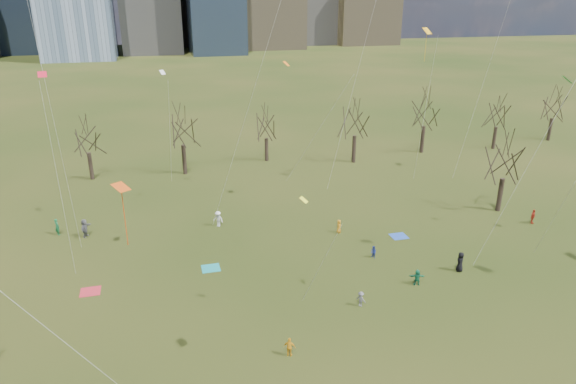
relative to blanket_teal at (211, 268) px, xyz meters
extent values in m
plane|color=black|center=(6.78, -13.14, -0.01)|extent=(500.00, 500.00, 0.00)
cube|color=#726347|center=(101.78, 211.86, 13.98)|extent=(30.00, 28.00, 28.00)
cylinder|color=black|center=(-12.22, 27.86, 1.79)|extent=(0.52, 0.52, 3.60)
cylinder|color=black|center=(-0.22, 26.86, 2.01)|extent=(0.54, 0.54, 4.05)
cylinder|color=black|center=(11.78, 29.86, 1.67)|extent=(0.51, 0.51, 3.38)
cylinder|color=black|center=(23.78, 25.86, 1.97)|extent=(0.54, 0.54, 3.96)
cylinder|color=black|center=(35.78, 27.86, 2.05)|extent=(0.54, 0.54, 4.14)
cylinder|color=black|center=(47.78, 26.86, 1.74)|extent=(0.52, 0.52, 3.51)
cylinder|color=black|center=(59.78, 28.86, 1.85)|extent=(0.53, 0.53, 3.74)
cylinder|color=black|center=(32.78, 4.86, 1.90)|extent=(0.53, 0.53, 3.83)
cube|color=teal|center=(0.00, 0.00, 0.00)|extent=(1.60, 1.50, 0.03)
cube|color=#254CB0|center=(19.04, 1.65, 0.00)|extent=(1.60, 1.50, 0.03)
cube|color=red|center=(-9.97, -1.33, 0.00)|extent=(1.60, 1.50, 0.03)
imported|color=slate|center=(10.55, -8.92, 0.61)|extent=(0.86, 0.93, 1.26)
imported|color=yellow|center=(3.68, -13.22, 0.69)|extent=(0.90, 0.68, 1.41)
imported|color=#19734D|center=(16.29, -7.17, 0.68)|extent=(1.36, 0.76, 1.40)
imported|color=black|center=(21.01, -6.07, 0.89)|extent=(0.95, 1.05, 1.81)
imported|color=navy|center=(14.71, -1.89, 0.57)|extent=(0.61, 0.69, 1.17)
imported|color=white|center=(1.86, 8.73, 0.83)|extent=(1.24, 1.17, 1.68)
imported|color=#AD2818|center=(34.10, 0.90, 0.77)|extent=(1.00, 0.77, 1.58)
imported|color=#5F5E63|center=(-11.31, 9.62, 0.94)|extent=(1.11, 1.86, 1.91)
imported|color=orange|center=(13.50, 4.03, 0.69)|extent=(0.62, 0.79, 1.41)
imported|color=#176A39|center=(-14.07, 10.85, 0.85)|extent=(0.69, 0.75, 1.72)
plane|color=#E05212|center=(-5.40, -17.20, 14.36)|extent=(1.15, 1.14, 0.23)
cylinder|color=silver|center=(-8.78, -18.81, 7.87)|extent=(6.77, 3.23, 12.98)
cylinder|color=#E05212|center=(-5.40, -17.20, 12.76)|extent=(0.04, 0.04, 2.70)
cylinder|color=silver|center=(23.91, -9.85, 12.75)|extent=(5.58, 4.41, 22.73)
cylinder|color=silver|center=(-11.11, 0.80, 16.50)|extent=(0.17, 7.11, 30.23)
cylinder|color=silver|center=(17.85, 10.04, 17.89)|extent=(5.18, 5.70, 33.01)
plane|color=green|center=(27.78, -6.91, 16.44)|extent=(1.03, 1.14, 0.56)
cylinder|color=silver|center=(26.43, -10.82, 8.91)|extent=(2.72, 7.82, 15.07)
cylinder|color=silver|center=(3.80, 1.72, 12.89)|extent=(5.61, 8.80, 23.02)
plane|color=#FDB015|center=(26.82, 13.60, 18.90)|extent=(1.35, 1.19, 0.70)
cylinder|color=silver|center=(25.60, 10.31, 10.14)|extent=(2.45, 6.59, 17.53)
cylinder|color=#FDB015|center=(26.82, 13.60, 17.06)|extent=(0.04, 0.04, 3.00)
plane|color=#F6FF28|center=(5.81, -9.04, 9.42)|extent=(0.80, 0.81, 0.33)
cylinder|color=silver|center=(6.39, -11.26, 5.40)|extent=(1.18, 4.45, 8.05)
plane|color=red|center=(-10.98, -0.53, 17.38)|extent=(0.97, 0.92, 0.33)
cylinder|color=silver|center=(-10.82, -2.11, 9.38)|extent=(0.35, 3.18, 16.00)
cylinder|color=silver|center=(32.79, 9.01, 18.56)|extent=(2.22, 7.26, 34.35)
plane|color=white|center=(-2.25, 20.40, 14.47)|extent=(0.94, 0.87, 0.47)
cylinder|color=silver|center=(-2.08, 17.27, 7.93)|extent=(0.36, 6.29, 13.09)
plane|color=orange|center=(11.38, 16.89, 15.41)|extent=(1.05, 1.06, 0.51)
cylinder|color=silver|center=(13.50, 11.99, 8.40)|extent=(4.27, 9.82, 14.03)
camera|label=1|loc=(-3.65, -40.41, 22.51)|focal=32.00mm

